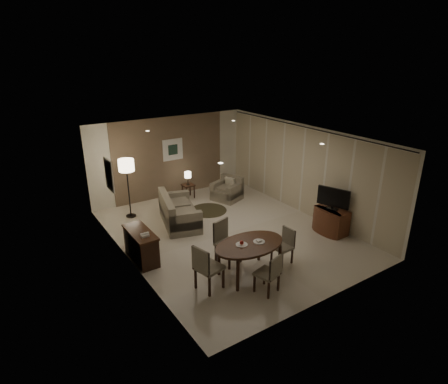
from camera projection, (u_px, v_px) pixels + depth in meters
room_shell at (220, 183)px, 10.12m from camera, size 5.50×7.00×2.70m
taupe_accent at (170, 157)px, 12.52m from camera, size 3.96×0.03×2.70m
curtain_wall at (302, 171)px, 11.20m from camera, size 0.08×6.70×2.58m
curtain_rod at (306, 127)px, 10.72m from camera, size 0.03×6.80×0.03m
art_back_frame at (173, 150)px, 12.47m from camera, size 0.72×0.03×0.72m
art_back_canvas at (173, 150)px, 12.45m from camera, size 0.34×0.01×0.34m
art_left_frame at (109, 175)px, 9.16m from camera, size 0.03×0.60×0.80m
art_left_canvas at (110, 175)px, 9.17m from camera, size 0.01×0.46×0.64m
downlight_nl at (221, 163)px, 7.21m from camera, size 0.10×0.10×0.01m
downlight_nr at (322, 144)px, 8.65m from camera, size 0.10×0.10×0.01m
downlight_fl at (148, 131)px, 10.01m from camera, size 0.10×0.10×0.01m
downlight_fr at (233, 121)px, 11.45m from camera, size 0.10×0.10×0.01m
console_desk at (141, 246)px, 8.88m from camera, size 0.48×1.20×0.75m
telephone at (145, 235)px, 8.49m from camera, size 0.20×0.14×0.09m
tv_cabinet at (331, 221)px, 10.23m from camera, size 0.48×0.90×0.70m
flat_tv at (333, 198)px, 9.98m from camera, size 0.36×0.85×0.60m
dining_table at (249, 259)px, 8.28m from camera, size 1.65×1.03×0.77m
chair_near at (267, 273)px, 7.67m from camera, size 0.53×0.53×0.89m
chair_far at (228, 243)px, 8.70m from camera, size 0.62×0.62×1.04m
chair_left at (209, 267)px, 7.75m from camera, size 0.60×0.60×1.03m
chair_right at (282, 247)px, 8.73m from camera, size 0.44×0.44×0.84m
plate_a at (242, 245)px, 8.09m from camera, size 0.26×0.26×0.02m
plate_b at (259, 242)px, 8.22m from camera, size 0.26×0.26×0.02m
fruit_apple at (242, 242)px, 8.07m from camera, size 0.09×0.09×0.09m
napkin at (259, 241)px, 8.21m from camera, size 0.12×0.08×0.03m
round_rug at (208, 210)px, 11.73m from camera, size 1.15×1.15×0.01m
sofa at (179, 210)px, 10.73m from camera, size 2.00×1.36×0.86m
armchair at (227, 189)px, 12.46m from camera, size 1.05×1.08×0.75m
side_table at (188, 191)px, 12.66m from camera, size 0.37×0.37×0.47m
table_lamp at (188, 178)px, 12.49m from camera, size 0.22×0.22×0.50m
floor_lamp at (128, 189)px, 11.01m from camera, size 0.45×0.45×1.79m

